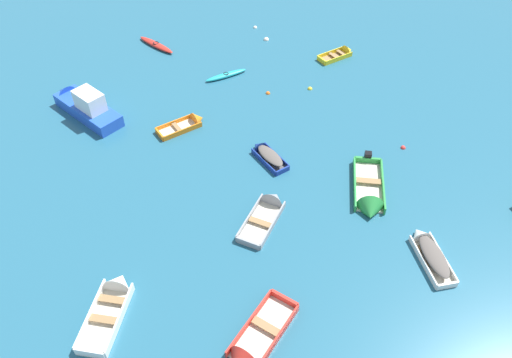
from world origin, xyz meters
TOP-DOWN VIEW (x-y plane):
  - kayak_red_far_back at (-3.89, 40.39)m, footprint 2.63×3.44m
  - rowboat_white_back_row_center at (6.99, 16.82)m, footprint 1.27×3.56m
  - rowboat_green_near_left at (5.57, 20.74)m, footprint 3.11×4.88m
  - motor_launch_blue_distant_center at (-9.33, 32.89)m, footprint 4.65×5.86m
  - rowboat_grey_back_row_left at (0.15, 21.56)m, footprint 3.39×3.78m
  - kayak_turquoise_back_row_right at (0.55, 34.83)m, footprint 3.26×1.30m
  - rowboat_orange_foreground_center at (-2.83, 29.91)m, footprint 3.32×2.08m
  - rowboat_deep_blue_center at (1.08, 25.73)m, footprint 1.88×3.05m
  - rowboat_yellow_near_camera at (9.81, 35.59)m, footprint 3.12×1.88m
  - rowboat_red_cluster_inner at (-2.83, 13.88)m, footprint 4.01×3.87m
  - rowboat_white_midfield_right at (-8.22, 17.91)m, footprint 2.83×4.19m
  - mooring_buoy_between_boats_left at (4.40, 41.46)m, footprint 0.33×0.33m
  - mooring_buoy_near_foreground at (4.77, 39.30)m, footprint 0.43×0.43m
  - mooring_buoy_between_boats_right at (2.94, 32.06)m, footprint 0.31×0.31m
  - mooring_buoy_outer_edge at (9.44, 24.43)m, footprint 0.31×0.31m
  - mooring_buoy_far_field at (5.95, 31.86)m, footprint 0.33×0.33m

SIDE VIEW (x-z plane):
  - mooring_buoy_between_boats_left at x=4.40m, z-range -0.16..0.16m
  - mooring_buoy_near_foreground at x=4.77m, z-range -0.21..0.21m
  - mooring_buoy_between_boats_right at x=2.94m, z-range -0.16..0.16m
  - mooring_buoy_outer_edge at x=9.44m, z-range -0.16..0.16m
  - mooring_buoy_far_field at x=5.95m, z-range -0.17..0.17m
  - kayak_turquoise_back_row_right at x=0.55m, z-range -0.01..0.30m
  - rowboat_orange_foreground_center at x=-2.83m, z-range -0.37..0.69m
  - rowboat_yellow_near_camera at x=9.81m, z-range -0.32..0.65m
  - kayak_red_far_back at x=-3.89m, z-range -0.01..0.35m
  - rowboat_grey_back_row_left at x=0.15m, z-range -0.47..0.82m
  - rowboat_red_cluster_inner at x=-2.83m, z-range -0.48..0.89m
  - rowboat_green_near_left at x=5.57m, z-range -0.53..0.96m
  - rowboat_white_midfield_right at x=-8.22m, z-range -0.43..0.87m
  - rowboat_deep_blue_center at x=1.08m, z-range -0.20..0.72m
  - rowboat_white_back_row_center at x=6.99m, z-range -0.22..0.79m
  - motor_launch_blue_distant_center at x=-9.33m, z-range -0.49..1.79m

